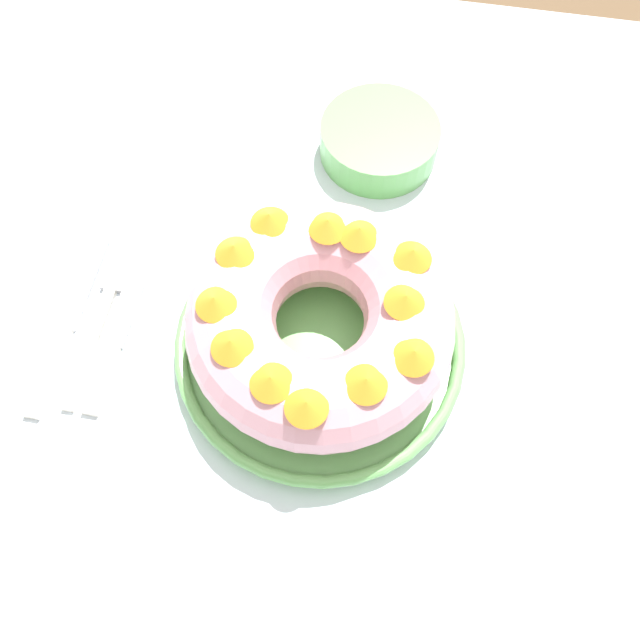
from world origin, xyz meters
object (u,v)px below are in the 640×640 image
at_px(serving_knife, 64,333).
at_px(cake_knife, 112,350).
at_px(bundt_cake, 320,319).
at_px(side_bowl, 383,141).
at_px(serving_dish, 320,343).
at_px(fork, 103,313).

distance_m(serving_knife, cake_knife, 0.05).
distance_m(bundt_cake, side_bowl, 0.26).
bearing_deg(serving_dish, cake_knife, -169.28).
relative_size(serving_dish, cake_knife, 1.80).
xyz_separation_m(serving_knife, side_bowl, (0.28, 0.29, 0.02)).
bearing_deg(side_bowl, serving_dish, -96.22).
bearing_deg(side_bowl, serving_knife, -134.71).
height_order(fork, side_bowl, side_bowl).
height_order(bundt_cake, serving_knife, bundt_cake).
xyz_separation_m(bundt_cake, fork, (-0.22, -0.00, -0.06)).
distance_m(serving_dish, serving_knife, 0.26).
xyz_separation_m(fork, cake_knife, (0.02, -0.04, 0.00)).
distance_m(bundt_cake, serving_knife, 0.27).
bearing_deg(serving_dish, serving_knife, -173.48).
xyz_separation_m(serving_dish, cake_knife, (-0.20, -0.04, -0.01)).
bearing_deg(serving_dish, side_bowl, 83.78).
height_order(serving_dish, side_bowl, side_bowl).
relative_size(fork, cake_knife, 1.16).
height_order(bundt_cake, fork, bundt_cake).
distance_m(serving_knife, side_bowl, 0.40).
height_order(fork, cake_knife, cake_knife).
distance_m(cake_knife, side_bowl, 0.38).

